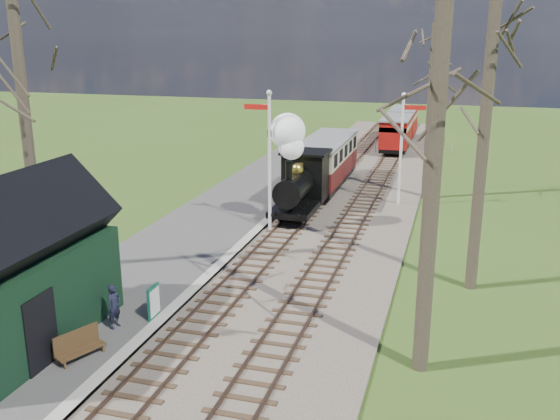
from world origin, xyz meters
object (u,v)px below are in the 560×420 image
at_px(semaphore_near, 268,151).
at_px(coach, 326,160).
at_px(sign_board, 154,302).
at_px(semaphore_far, 403,141).
at_px(red_carriage_b, 403,123).
at_px(bench, 78,345).
at_px(locomotive, 298,172).
at_px(person, 114,306).
at_px(red_carriage_a, 396,133).
at_px(station_shed, 12,273).

xyz_separation_m(semaphore_near, coach, (0.77, 8.38, -1.96)).
distance_m(coach, sign_board, 18.00).
xyz_separation_m(semaphore_far, red_carriage_b, (-1.77, 20.04, -1.88)).
bearing_deg(bench, locomotive, 81.37).
height_order(locomotive, red_carriage_b, locomotive).
height_order(sign_board, person, person).
height_order(red_carriage_a, person, red_carriage_a).
bearing_deg(red_carriage_a, station_shed, -101.97).
relative_size(station_shed, sign_board, 6.22).
distance_m(semaphore_near, coach, 8.64).
bearing_deg(red_carriage_b, semaphore_far, -84.94).
height_order(sign_board, bench, sign_board).
bearing_deg(semaphore_near, bench, -96.77).
relative_size(locomotive, sign_board, 4.93).
bearing_deg(person, sign_board, -29.02).
relative_size(coach, red_carriage_b, 1.60).
bearing_deg(station_shed, coach, 78.09).
height_order(coach, bench, coach).
bearing_deg(semaphore_near, locomotive, 71.84).
relative_size(station_shed, semaphore_near, 1.01).
bearing_deg(sign_board, red_carriage_b, 83.53).
bearing_deg(red_carriage_a, bench, -98.36).
distance_m(red_carriage_b, person, 36.83).
xyz_separation_m(station_shed, semaphore_far, (8.67, 18.00, 1.08)).
bearing_deg(station_shed, semaphore_far, 64.28).
bearing_deg(red_carriage_b, sign_board, -96.47).
xyz_separation_m(station_shed, bench, (2.07, -0.30, -1.71)).
bearing_deg(semaphore_near, station_shed, -106.38).
height_order(semaphore_near, semaphore_far, semaphore_near).
xyz_separation_m(station_shed, person, (2.08, 1.54, -1.40)).
xyz_separation_m(station_shed, red_carriage_b, (6.90, 38.05, -0.80)).
distance_m(locomotive, red_carriage_a, 18.44).
bearing_deg(station_shed, sign_board, 40.74).
height_order(semaphore_far, red_carriage_b, semaphore_far).
relative_size(semaphore_near, bench, 4.48).
xyz_separation_m(coach, red_carriage_a, (2.60, 12.16, -0.20)).
distance_m(bench, person, 1.86).
height_order(semaphore_near, red_carriage_a, semaphore_near).
relative_size(red_carriage_a, red_carriage_b, 1.00).
distance_m(semaphore_far, sign_board, 16.80).
bearing_deg(sign_board, coach, 85.41).
bearing_deg(bench, red_carriage_a, 81.64).
xyz_separation_m(coach, red_carriage_b, (2.60, 17.66, -0.20)).
bearing_deg(semaphore_far, red_carriage_a, 96.95).
xyz_separation_m(semaphore_far, locomotive, (-4.39, -3.69, -1.07)).
bearing_deg(sign_board, semaphore_near, 85.99).
relative_size(station_shed, bench, 4.54).
relative_size(coach, bench, 5.76).
height_order(semaphore_far, red_carriage_a, semaphore_far).
bearing_deg(semaphore_far, red_carriage_b, 95.06).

